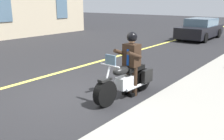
# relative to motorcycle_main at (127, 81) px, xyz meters

# --- Properties ---
(ground_plane) EXTENTS (80.00, 80.00, 0.00)m
(ground_plane) POSITION_rel_motorcycle_main_xyz_m (0.78, -1.28, -0.45)
(ground_plane) COLOR black
(lane_center_stripe) EXTENTS (60.00, 0.16, 0.01)m
(lane_center_stripe) POSITION_rel_motorcycle_main_xyz_m (0.78, -3.28, -0.45)
(lane_center_stripe) COLOR #E5DB4C
(lane_center_stripe) RESTS_ON ground_plane
(motorcycle_main) EXTENTS (2.22, 0.67, 1.26)m
(motorcycle_main) POSITION_rel_motorcycle_main_xyz_m (0.00, 0.00, 0.00)
(motorcycle_main) COLOR black
(motorcycle_main) RESTS_ON ground_plane
(rider_main) EXTENTS (0.64, 0.57, 1.74)m
(rider_main) POSITION_rel_motorcycle_main_xyz_m (-0.19, 0.01, 0.58)
(rider_main) COLOR black
(rider_main) RESTS_ON ground_plane
(car_silver) EXTENTS (4.60, 1.92, 1.40)m
(car_silver) POSITION_rel_motorcycle_main_xyz_m (-12.04, -2.20, 0.24)
(car_silver) COLOR black
(car_silver) RESTS_ON ground_plane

